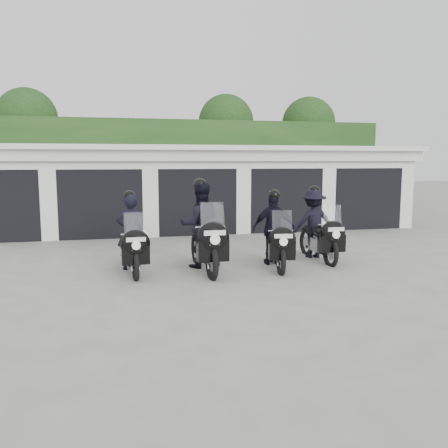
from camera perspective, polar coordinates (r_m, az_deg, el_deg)
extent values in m
plane|color=#999994|center=(10.54, 2.14, -5.92)|extent=(80.00, 80.00, 0.00)
cube|color=silver|center=(18.61, -4.81, 4.33)|extent=(16.00, 6.00, 2.80)
cube|color=silver|center=(18.39, -4.77, 8.91)|extent=(16.40, 6.80, 0.16)
cube|color=silver|center=(15.37, -3.06, 8.31)|extent=(16.40, 0.12, 0.40)
cube|color=black|center=(15.78, -3.14, -0.93)|extent=(16.00, 0.06, 0.24)
cube|color=black|center=(16.99, -25.01, 2.31)|extent=(2.60, 2.60, 2.20)
cube|color=silver|center=(15.68, -20.29, 3.26)|extent=(0.50, 0.50, 2.80)
cube|color=black|center=(16.64, -14.50, 2.68)|extent=(2.60, 2.60, 2.20)
cube|color=silver|center=(15.53, -14.75, 7.51)|extent=(2.60, 0.50, 0.60)
cube|color=silver|center=(15.61, -8.91, 3.63)|extent=(0.50, 0.50, 2.80)
cube|color=black|center=(16.86, -3.90, 2.97)|extent=(2.60, 2.60, 2.20)
cube|color=silver|center=(15.77, -3.32, 7.75)|extent=(2.60, 0.50, 0.60)
cube|color=silver|center=(16.14, 2.15, 3.84)|extent=(0.50, 0.50, 2.80)
cube|color=black|center=(17.63, 6.11, 3.15)|extent=(2.60, 2.60, 2.20)
cube|color=silver|center=(16.59, 7.39, 7.69)|extent=(2.60, 0.50, 0.60)
cube|color=silver|center=(17.23, 12.17, 3.92)|extent=(0.50, 0.50, 2.80)
cube|color=black|center=(18.88, 15.04, 3.23)|extent=(2.60, 2.60, 2.20)
cube|color=silver|center=(17.91, 16.79, 7.43)|extent=(2.60, 0.50, 0.60)
cube|color=silver|center=(18.76, 20.77, 3.89)|extent=(0.50, 0.50, 2.80)
cube|color=#193814|center=(22.55, -6.35, 6.80)|extent=(20.00, 2.00, 4.30)
sphere|color=#193814|center=(24.25, -22.65, 11.65)|extent=(2.80, 2.80, 2.80)
cylinder|color=black|center=(24.19, -22.31, 5.15)|extent=(0.24, 0.24, 3.30)
sphere|color=#193814|center=(24.63, 0.24, 12.16)|extent=(2.80, 2.80, 2.80)
cylinder|color=black|center=(24.57, 0.24, 5.75)|extent=(0.24, 0.24, 3.30)
sphere|color=#193814|center=(26.05, 10.12, 11.79)|extent=(2.80, 2.80, 2.80)
cylinder|color=black|center=(25.99, 9.98, 5.74)|extent=(0.24, 0.24, 3.30)
torus|color=black|center=(10.09, -10.61, -4.89)|extent=(0.15, 0.72, 0.72)
torus|color=black|center=(11.48, -11.32, -3.39)|extent=(0.15, 0.72, 0.72)
cube|color=#98989D|center=(10.79, -11.01, -3.71)|extent=(0.28, 0.55, 0.32)
cube|color=black|center=(10.80, -10.97, -4.55)|extent=(0.15, 1.28, 0.06)
ellipsoid|color=black|center=(10.56, -10.97, -2.10)|extent=(0.35, 0.58, 0.28)
cube|color=black|center=(10.98, -11.18, -1.64)|extent=(0.28, 0.55, 0.10)
ellipsoid|color=black|center=(9.93, -10.63, -2.37)|extent=(0.64, 0.36, 0.59)
cube|color=black|center=(9.97, -10.59, -3.66)|extent=(0.58, 0.25, 0.39)
cube|color=#B2BFC6|center=(9.89, -10.70, -0.10)|extent=(0.44, 0.14, 0.50)
cylinder|color=silver|center=(10.09, -10.76, -1.19)|extent=(0.55, 0.06, 0.03)
cube|color=silver|center=(9.74, -10.54, -1.86)|extent=(0.39, 0.04, 0.09)
cube|color=silver|center=(9.80, -10.54, -2.85)|extent=(0.18, 0.02, 0.10)
imported|color=black|center=(10.98, -11.21, -0.92)|extent=(0.65, 0.45, 1.73)
sphere|color=black|center=(10.89, -11.32, 3.30)|extent=(0.27, 0.27, 0.27)
torus|color=black|center=(9.99, -1.48, -4.63)|extent=(0.15, 0.83, 0.82)
torus|color=black|center=(11.55, -3.35, -2.96)|extent=(0.15, 0.83, 0.82)
cube|color=#98989D|center=(10.77, -2.51, -3.30)|extent=(0.31, 0.63, 0.36)
cube|color=black|center=(10.78, -2.48, -4.26)|extent=(0.13, 1.47, 0.07)
ellipsoid|color=black|center=(10.52, -2.30, -1.43)|extent=(0.38, 0.66, 0.33)
cube|color=black|center=(10.98, -2.85, -0.93)|extent=(0.31, 0.63, 0.11)
ellipsoid|color=black|center=(9.80, -1.37, -1.70)|extent=(0.72, 0.39, 0.68)
cube|color=black|center=(9.85, -1.36, -3.19)|extent=(0.66, 0.27, 0.45)
cube|color=#B2BFC6|center=(9.77, -1.42, 0.95)|extent=(0.50, 0.14, 0.58)
cylinder|color=silver|center=(9.99, -1.67, -0.35)|extent=(0.63, 0.05, 0.03)
cube|color=silver|center=(9.60, -1.10, -1.08)|extent=(0.45, 0.03, 0.10)
cube|color=silver|center=(9.66, -1.15, -2.25)|extent=(0.20, 0.02, 0.11)
imported|color=black|center=(10.98, -2.88, -0.11)|extent=(0.98, 0.78, 1.98)
sphere|color=black|center=(10.90, -2.91, 4.74)|extent=(0.31, 0.31, 0.31)
torus|color=black|center=(10.46, 6.87, -4.38)|extent=(0.23, 0.72, 0.72)
torus|color=black|center=(11.82, 5.63, -2.96)|extent=(0.23, 0.72, 0.72)
cube|color=#98989D|center=(11.14, 6.20, -3.26)|extent=(0.34, 0.57, 0.31)
cube|color=black|center=(11.15, 6.21, -4.07)|extent=(0.29, 1.27, 0.06)
ellipsoid|color=black|center=(10.92, 6.38, -1.70)|extent=(0.41, 0.61, 0.28)
cube|color=black|center=(11.33, 6.01, -1.26)|extent=(0.34, 0.57, 0.10)
ellipsoid|color=black|center=(10.29, 6.99, -1.96)|extent=(0.66, 0.42, 0.59)
cube|color=black|center=(10.33, 6.97, -3.19)|extent=(0.60, 0.31, 0.39)
cube|color=#B2BFC6|center=(10.26, 7.00, 0.23)|extent=(0.44, 0.18, 0.50)
cylinder|color=silver|center=(10.46, 6.81, -0.82)|extent=(0.55, 0.12, 0.03)
cube|color=silver|center=(10.11, 7.18, -1.46)|extent=(0.39, 0.08, 0.09)
cube|color=silver|center=(10.17, 7.13, -2.41)|extent=(0.18, 0.04, 0.10)
imported|color=black|center=(11.33, 6.00, -0.57)|extent=(1.09, 0.74, 1.72)
sphere|color=black|center=(11.24, 6.06, 3.50)|extent=(0.26, 0.26, 0.26)
torus|color=black|center=(11.49, 12.69, -3.38)|extent=(0.11, 0.73, 0.73)
torus|color=black|center=(12.78, 9.85, -2.20)|extent=(0.11, 0.73, 0.73)
cube|color=#98989D|center=(12.14, 11.16, -2.41)|extent=(0.26, 0.55, 0.32)
cube|color=black|center=(12.15, 11.18, -3.18)|extent=(0.08, 1.31, 0.06)
ellipsoid|color=black|center=(11.93, 11.55, -0.94)|extent=(0.33, 0.58, 0.29)
cube|color=black|center=(12.31, 10.71, -0.55)|extent=(0.26, 0.55, 0.10)
ellipsoid|color=black|center=(11.34, 12.94, -1.11)|extent=(0.63, 0.33, 0.60)
cube|color=black|center=(11.37, 12.90, -2.26)|extent=(0.58, 0.22, 0.40)
cube|color=#B2BFC6|center=(11.31, 12.93, 0.92)|extent=(0.44, 0.12, 0.51)
cylinder|color=silver|center=(11.49, 12.52, -0.07)|extent=(0.56, 0.03, 0.03)
cube|color=silver|center=(11.17, 13.34, -0.63)|extent=(0.40, 0.02, 0.09)
cube|color=silver|center=(11.22, 13.24, -1.52)|extent=(0.18, 0.02, 0.10)
imported|color=black|center=(12.31, 10.68, 0.10)|extent=(1.14, 0.59, 1.76)
sphere|color=black|center=(12.23, 10.78, 3.94)|extent=(0.27, 0.27, 0.27)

